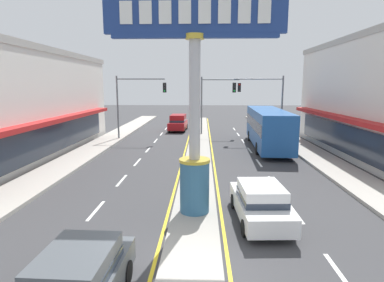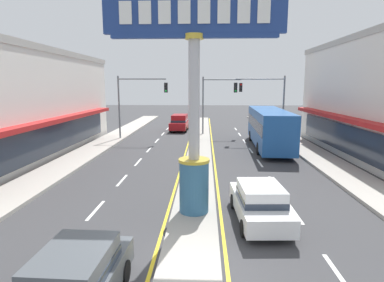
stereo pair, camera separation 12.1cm
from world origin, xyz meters
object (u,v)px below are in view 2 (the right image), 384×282
Objects in this scene: district_sign at (194,102)px; traffic_light_left_side at (137,96)px; traffic_light_right_side at (265,97)px; bus_near_left_lane at (269,126)px; sedan_mid_left_lane at (260,202)px; suv_far_right_lane at (180,122)px; traffic_light_median_far at (217,96)px.

traffic_light_left_side is (-6.16, 18.21, -0.41)m from district_sign.
district_sign reaches higher than traffic_light_right_side.
sedan_mid_left_lane is (-3.30, -15.31, -1.08)m from bus_near_left_lane.
district_sign is 16.08m from bus_near_left_lane.
suv_far_right_lane reaches higher than sedan_mid_left_lane.
district_sign is 1.40× the size of traffic_light_median_far.
district_sign is 21.80m from traffic_light_median_far.
traffic_light_median_far is 1.33× the size of suv_far_right_lane.
district_sign reaches higher than sedan_mid_left_lane.
sedan_mid_left_lane is (2.58, -0.60, -3.87)m from district_sign.
suv_far_right_lane is 1.07× the size of sedan_mid_left_lane.
traffic_light_left_side is 8.27m from suv_far_right_lane.
traffic_light_right_side reaches higher than sedan_mid_left_lane.
district_sign reaches higher than suv_far_right_lane.
traffic_light_right_side is at bearing 71.50° from district_sign.
suv_far_right_lane is (-2.58, 24.90, -3.67)m from district_sign.
district_sign is at bearing -94.46° from traffic_light_median_far.
traffic_light_left_side is at bearing -155.88° from traffic_light_median_far.
district_sign is at bearing -71.30° from traffic_light_left_side.
traffic_light_right_side is at bearing 0.97° from traffic_light_left_side.
bus_near_left_lane is (12.04, -3.50, -2.38)m from traffic_light_left_side.
traffic_light_left_side reaches higher than sedan_mid_left_lane.
traffic_light_right_side is 4.42m from bus_near_left_lane.
sedan_mid_left_lane is at bearing -102.16° from bus_near_left_lane.
district_sign is at bearing -84.09° from suv_far_right_lane.
traffic_light_right_side is (12.33, 0.21, 0.00)m from traffic_light_left_side.
traffic_light_right_side is (6.16, 18.42, -0.41)m from district_sign.
sedan_mid_left_lane is (8.75, -18.81, -3.46)m from traffic_light_left_side.
district_sign is 1.99× the size of sedan_mid_left_lane.
traffic_light_right_side is 5.56m from traffic_light_median_far.
traffic_light_right_side is at bearing -36.52° from traffic_light_median_far.
district_sign reaches higher than traffic_light_median_far.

